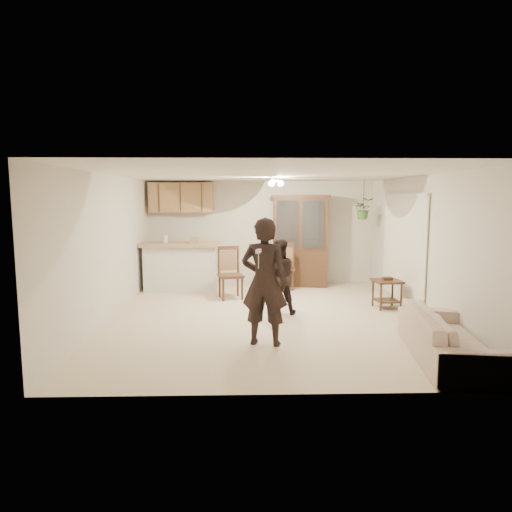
{
  "coord_description": "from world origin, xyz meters",
  "views": [
    {
      "loc": [
        -0.42,
        -7.92,
        2.11
      ],
      "look_at": [
        -0.19,
        0.4,
        1.03
      ],
      "focal_mm": 32.0,
      "sensor_mm": 36.0,
      "label": 1
    }
  ],
  "objects_px": {
    "chair_hutch_left": "(280,277)",
    "adult": "(264,283)",
    "sofa": "(448,332)",
    "child": "(278,277)",
    "china_hutch": "(301,241)",
    "side_table": "(387,294)",
    "chair_bar": "(231,284)",
    "chair_hutch_right": "(292,273)"
  },
  "relations": [
    {
      "from": "sofa",
      "to": "chair_bar",
      "type": "relative_size",
      "value": 1.72
    },
    {
      "from": "chair_bar",
      "to": "chair_hutch_right",
      "type": "height_order",
      "value": "chair_bar"
    },
    {
      "from": "adult",
      "to": "chair_hutch_left",
      "type": "xyz_separation_m",
      "value": [
        0.54,
        3.82,
        -0.59
      ]
    },
    {
      "from": "child",
      "to": "chair_hutch_left",
      "type": "xyz_separation_m",
      "value": [
        0.21,
        2.09,
        -0.37
      ]
    },
    {
      "from": "sofa",
      "to": "side_table",
      "type": "xyz_separation_m",
      "value": [
        0.08,
        2.78,
        -0.08
      ]
    },
    {
      "from": "adult",
      "to": "side_table",
      "type": "distance_m",
      "value": 3.27
    },
    {
      "from": "child",
      "to": "side_table",
      "type": "bearing_deg",
      "value": -173.07
    },
    {
      "from": "adult",
      "to": "chair_bar",
      "type": "distance_m",
      "value": 3.13
    },
    {
      "from": "side_table",
      "to": "adult",
      "type": "bearing_deg",
      "value": -139.33
    },
    {
      "from": "child",
      "to": "side_table",
      "type": "height_order",
      "value": "child"
    },
    {
      "from": "adult",
      "to": "child",
      "type": "distance_m",
      "value": 1.78
    },
    {
      "from": "sofa",
      "to": "adult",
      "type": "height_order",
      "value": "adult"
    },
    {
      "from": "chair_bar",
      "to": "chair_hutch_left",
      "type": "distance_m",
      "value": 1.37
    },
    {
      "from": "side_table",
      "to": "chair_hutch_right",
      "type": "height_order",
      "value": "chair_hutch_right"
    },
    {
      "from": "china_hutch",
      "to": "child",
      "type": "bearing_deg",
      "value": -95.77
    },
    {
      "from": "adult",
      "to": "china_hutch",
      "type": "bearing_deg",
      "value": -90.28
    },
    {
      "from": "adult",
      "to": "chair_hutch_right",
      "type": "bearing_deg",
      "value": -87.69
    },
    {
      "from": "child",
      "to": "chair_hutch_right",
      "type": "relative_size",
      "value": 1.28
    },
    {
      "from": "chair_hutch_left",
      "to": "sofa",
      "type": "bearing_deg",
      "value": -16.12
    },
    {
      "from": "chair_hutch_right",
      "to": "chair_bar",
      "type": "bearing_deg",
      "value": 15.73
    },
    {
      "from": "side_table",
      "to": "china_hutch",
      "type": "bearing_deg",
      "value": 120.75
    },
    {
      "from": "side_table",
      "to": "chair_hutch_right",
      "type": "relative_size",
      "value": 0.58
    },
    {
      "from": "child",
      "to": "chair_hutch_left",
      "type": "bearing_deg",
      "value": -98.39
    },
    {
      "from": "sofa",
      "to": "chair_hutch_left",
      "type": "relative_size",
      "value": 1.73
    },
    {
      "from": "sofa",
      "to": "china_hutch",
      "type": "distance_m",
      "value": 5.3
    },
    {
      "from": "sofa",
      "to": "chair_hutch_left",
      "type": "height_order",
      "value": "chair_hutch_left"
    },
    {
      "from": "child",
      "to": "sofa",
      "type": "bearing_deg",
      "value": 127.19
    },
    {
      "from": "chair_hutch_left",
      "to": "adult",
      "type": "bearing_deg",
      "value": -46.06
    },
    {
      "from": "china_hutch",
      "to": "side_table",
      "type": "relative_size",
      "value": 3.58
    },
    {
      "from": "sofa",
      "to": "child",
      "type": "xyz_separation_m",
      "value": [
        -2.03,
        2.42,
        0.31
      ]
    },
    {
      "from": "side_table",
      "to": "chair_hutch_right",
      "type": "bearing_deg",
      "value": 123.77
    },
    {
      "from": "sofa",
      "to": "chair_hutch_right",
      "type": "bearing_deg",
      "value": 23.98
    },
    {
      "from": "child",
      "to": "chair_bar",
      "type": "bearing_deg",
      "value": -57.79
    },
    {
      "from": "china_hutch",
      "to": "chair_hutch_left",
      "type": "bearing_deg",
      "value": -122.8
    },
    {
      "from": "child",
      "to": "adult",
      "type": "bearing_deg",
      "value": 76.49
    },
    {
      "from": "adult",
      "to": "chair_bar",
      "type": "bearing_deg",
      "value": -66.07
    },
    {
      "from": "sofa",
      "to": "chair_bar",
      "type": "bearing_deg",
      "value": 46.02
    },
    {
      "from": "child",
      "to": "china_hutch",
      "type": "bearing_deg",
      "value": -108.08
    },
    {
      "from": "chair_bar",
      "to": "chair_hutch_right",
      "type": "distance_m",
      "value": 2.02
    },
    {
      "from": "adult",
      "to": "child",
      "type": "relative_size",
      "value": 1.33
    },
    {
      "from": "side_table",
      "to": "chair_hutch_left",
      "type": "bearing_deg",
      "value": 137.6
    },
    {
      "from": "adult",
      "to": "chair_hutch_right",
      "type": "xyz_separation_m",
      "value": [
        0.86,
        4.44,
        -0.6
      ]
    }
  ]
}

